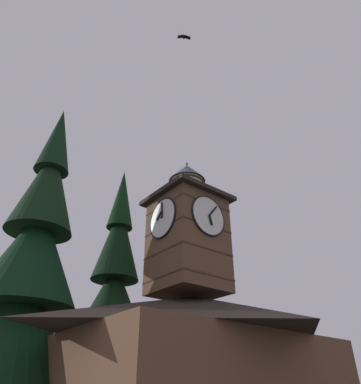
# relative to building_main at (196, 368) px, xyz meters

# --- Properties ---
(building_main) EXTENTS (13.43, 10.13, 7.11)m
(building_main) POSITION_rel_building_main_xyz_m (0.00, 0.00, 0.00)
(building_main) COLOR brown
(building_main) RESTS_ON ground_plane
(clock_tower) EXTENTS (4.22, 4.22, 8.45)m
(clock_tower) POSITION_rel_building_main_xyz_m (0.51, 0.07, 7.00)
(clock_tower) COLOR brown
(clock_tower) RESTS_ON building_main
(pine_tree_behind) EXTENTS (5.27, 5.27, 16.30)m
(pine_tree_behind) POSITION_rel_building_main_xyz_m (2.56, -4.41, 2.97)
(pine_tree_behind) COLOR #473323
(pine_tree_behind) RESTS_ON ground_plane
(pine_tree_aside) EXTENTS (6.98, 6.98, 19.72)m
(pine_tree_aside) POSITION_rel_building_main_xyz_m (7.37, -5.00, 4.50)
(pine_tree_aside) COLOR #473323
(pine_tree_aside) RESTS_ON ground_plane
(moon) EXTENTS (1.55, 1.55, 1.55)m
(moon) POSITION_rel_building_main_xyz_m (-18.46, -37.83, 10.83)
(moon) COLOR silver
(flying_bird_high) EXTENTS (0.64, 0.47, 0.14)m
(flying_bird_high) POSITION_rel_building_main_xyz_m (5.32, 5.75, 14.42)
(flying_bird_high) COLOR black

